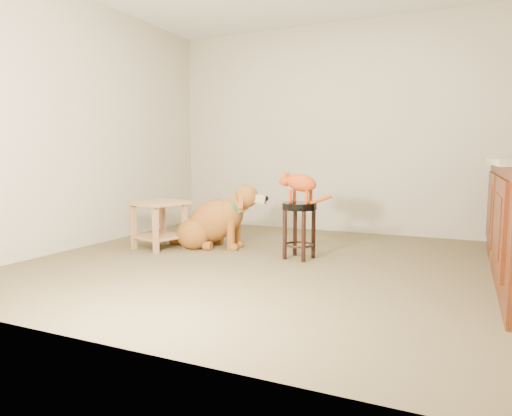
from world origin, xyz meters
The scene contains 6 objects.
floor centered at (0.00, 0.00, 0.00)m, with size 4.50×4.00×0.01m, color brown.
room_shell centered at (0.00, 0.00, 1.68)m, with size 4.54×4.04×2.62m.
padded_stool centered at (0.03, 0.28, 0.38)m, with size 0.32×0.32×0.53m.
side_table centered at (-1.45, 0.13, 0.33)m, with size 0.60×0.60×0.50m.
golden_retriever centered at (-0.97, 0.42, 0.27)m, with size 1.12×0.59×0.71m.
tabby_kitten centered at (0.01, 0.29, 0.70)m, with size 0.53×0.20×0.32m.
Camera 1 is at (1.40, -3.71, 0.95)m, focal length 32.00 mm.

